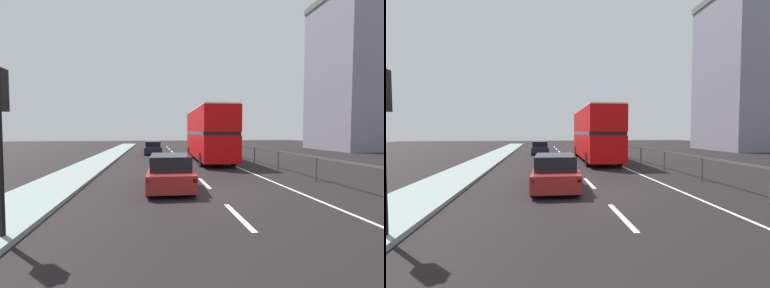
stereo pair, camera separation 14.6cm
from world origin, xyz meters
TOP-DOWN VIEW (x-y plane):
  - ground_plane at (0.00, 0.00)m, footprint 74.54×120.00m
  - near_sidewalk_kerb at (-6.55, 0.00)m, footprint 2.46×80.00m
  - lane_paint_markings at (1.95, 8.97)m, footprint 3.46×46.00m
  - bridge_side_railing at (5.47, 9.00)m, footprint 0.10×42.00m
  - distant_building_block at (27.23, 20.59)m, footprint 15.37×9.51m
  - double_decker_bus_red at (2.22, 10.92)m, footprint 2.82×10.53m
  - hatchback_car_near at (-1.64, 0.87)m, footprint 2.01×4.27m
  - sedan_car_ahead at (-2.32, 18.05)m, footprint 1.91×4.50m

SIDE VIEW (x-z plane):
  - ground_plane at x=0.00m, z-range -0.10..0.00m
  - lane_paint_markings at x=1.95m, z-range 0.00..0.01m
  - near_sidewalk_kerb at x=-6.55m, z-range 0.00..0.14m
  - sedan_car_ahead at x=-2.32m, z-range -0.03..1.34m
  - hatchback_car_near at x=-1.64m, z-range -0.03..1.40m
  - bridge_side_railing at x=5.47m, z-range 0.37..1.56m
  - double_decker_bus_red at x=2.22m, z-range 0.15..4.41m
  - distant_building_block at x=27.23m, z-range 0.02..19.98m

